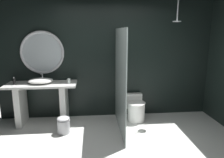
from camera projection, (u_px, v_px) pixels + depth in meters
back_wall_panel at (108, 59)px, 4.69m from camera, size 4.80×0.10×2.60m
vanity_counter at (42, 99)px, 4.37m from camera, size 1.41×0.59×0.87m
vessel_sink at (41, 81)px, 4.29m from camera, size 0.50×0.41×0.19m
tumbler_cup at (69, 81)px, 4.30m from camera, size 0.06×0.06×0.10m
soap_dispenser at (14, 81)px, 4.19m from camera, size 0.05×0.05×0.15m
round_wall_mirror at (42, 53)px, 4.43m from camera, size 0.91×0.06×0.91m
shower_glass_panel at (120, 81)px, 4.01m from camera, size 0.02×1.47×1.96m
rain_shower_head at (177, 18)px, 4.19m from camera, size 0.17×0.17×0.42m
toilet at (136, 109)px, 4.62m from camera, size 0.39×0.54×0.54m
waste_bin at (64, 125)px, 4.01m from camera, size 0.24×0.24×0.33m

